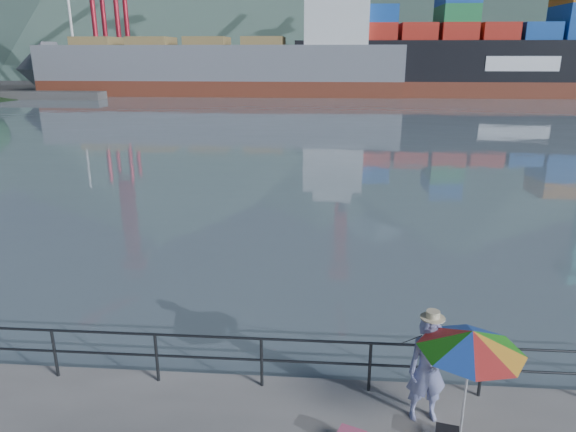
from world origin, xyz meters
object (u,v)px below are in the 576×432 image
object	(u,v)px
beach_umbrella	(472,341)
container_ship	(523,54)
fisherman	(428,370)
bulk_carrier	(234,66)

from	to	relation	value
beach_umbrella	container_ship	world-z (taller)	container_ship
beach_umbrella	container_ship	bearing A→B (deg)	70.60
fisherman	bulk_carrier	world-z (taller)	bulk_carrier
bulk_carrier	container_ship	size ratio (longest dim) A/B	0.86
beach_umbrella	container_ship	xyz separation A→B (m)	(26.09, 74.12, 3.98)
beach_umbrella	bulk_carrier	distance (m)	74.66
container_ship	fisherman	bearing A→B (deg)	-109.86
beach_umbrella	fisherman	bearing A→B (deg)	135.09
container_ship	bulk_carrier	bearing A→B (deg)	-178.19
container_ship	beach_umbrella	bearing A→B (deg)	-109.40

